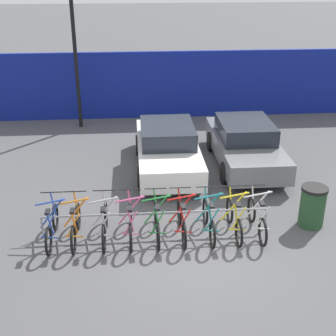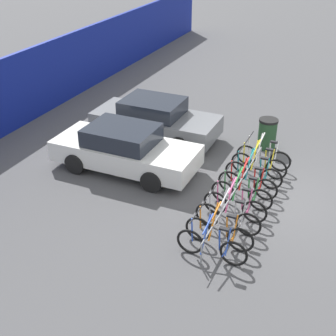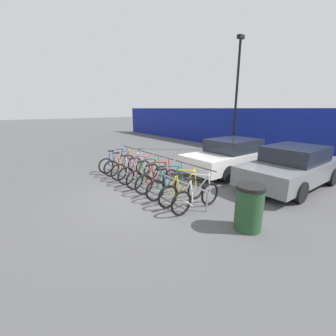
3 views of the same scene
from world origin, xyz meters
TOP-DOWN VIEW (x-y plane):
  - ground_plane at (0.00, 0.00)m, footprint 120.00×120.00m
  - hoarding_wall at (0.00, 9.50)m, footprint 36.00×0.16m
  - bike_rack at (-0.79, 0.68)m, footprint 5.31×0.04m
  - bicycle_blue at (-3.17, 0.53)m, footprint 0.68×1.71m
  - bicycle_orange at (-2.64, 0.53)m, footprint 0.68×1.71m
  - bicycle_silver at (-1.97, 0.53)m, footprint 0.68×1.71m
  - bicycle_pink at (-1.38, 0.53)m, footprint 0.68×1.71m
  - bicycle_green at (-0.77, 0.53)m, footprint 0.68×1.71m
  - bicycle_red at (-0.19, 0.53)m, footprint 0.68×1.71m
  - bicycle_teal at (0.45, 0.53)m, footprint 0.68×1.71m
  - bicycle_yellow at (1.05, 0.53)m, footprint 0.68×1.71m
  - bicycle_white at (1.59, 0.53)m, footprint 0.68×1.71m
  - car_white at (-0.22, 4.37)m, footprint 1.91×4.43m
  - car_grey at (2.20, 4.51)m, footprint 1.91×4.34m
  - lamp_post at (-3.25, 8.50)m, footprint 0.24×0.44m
  - trash_bin at (3.00, 0.76)m, footprint 0.63×0.63m

SIDE VIEW (x-z plane):
  - ground_plane at x=0.00m, z-range 0.00..0.00m
  - bicycle_blue at x=-3.17m, z-range -0.15..0.90m
  - bicycle_orange at x=-2.64m, z-range -0.15..0.90m
  - bicycle_silver at x=-1.97m, z-range -0.15..0.90m
  - bicycle_pink at x=-1.38m, z-range -0.15..0.90m
  - bicycle_green at x=-0.77m, z-range -0.15..0.90m
  - bicycle_red at x=-0.19m, z-range -0.15..0.90m
  - bicycle_teal at x=0.45m, z-range -0.15..0.90m
  - bicycle_yellow at x=1.05m, z-range -0.15..0.90m
  - bicycle_white at x=1.59m, z-range -0.15..0.90m
  - bike_rack at x=-0.79m, z-range 0.22..0.79m
  - trash_bin at x=3.00m, z-range 0.00..1.03m
  - car_grey at x=2.20m, z-range -0.01..1.39m
  - car_white at x=-0.22m, z-range -0.01..1.39m
  - hoarding_wall at x=0.00m, z-range 0.00..2.65m
  - lamp_post at x=-3.25m, z-range 0.36..7.02m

